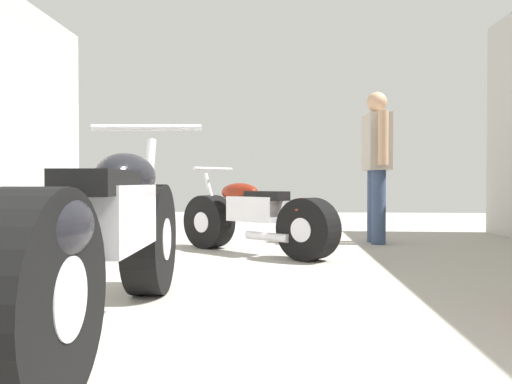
{
  "coord_description": "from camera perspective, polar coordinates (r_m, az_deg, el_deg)",
  "views": [
    {
      "loc": [
        0.11,
        0.01,
        0.7
      ],
      "look_at": [
        -0.1,
        3.43,
        0.63
      ],
      "focal_mm": 34.18,
      "sensor_mm": 36.0,
      "label": 1
    }
  ],
  "objects": [
    {
      "name": "ground_plane",
      "position": [
        3.38,
        1.52,
        -10.77
      ],
      "size": [
        15.91,
        15.91,
        0.0
      ],
      "primitive_type": "plane",
      "color": "#A8A399"
    },
    {
      "name": "mechanic_in_blue",
      "position": [
        5.74,
        13.93,
        3.9
      ],
      "size": [
        0.27,
        0.69,
        1.73
      ],
      "color": "#384766",
      "rests_on": "ground_plane"
    },
    {
      "name": "motorcycle_black_naked",
      "position": [
        4.73,
        0.08,
        -3.09
      ],
      "size": [
        1.59,
        1.28,
        0.86
      ],
      "color": "black",
      "rests_on": "ground_plane"
    },
    {
      "name": "motorcycle_maroon_cruiser",
      "position": [
        2.32,
        -16.82,
        -5.23
      ],
      "size": [
        0.67,
        2.25,
        1.05
      ],
      "color": "black",
      "rests_on": "ground_plane"
    }
  ]
}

